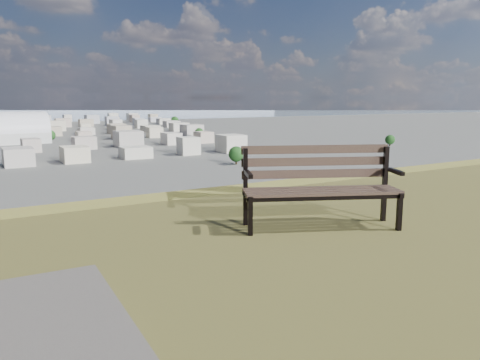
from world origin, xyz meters
TOP-DOWN VIEW (x-y plane):
  - park_bench at (1.02, 1.67)m, footprint 1.99×1.32m
  - grass_tufts at (-0.13, -0.44)m, footprint 12.49×7.38m

SIDE VIEW (x-z plane):
  - grass_tufts at x=-0.13m, z-range 24.97..25.25m
  - park_bench at x=1.02m, z-range 25.06..26.06m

